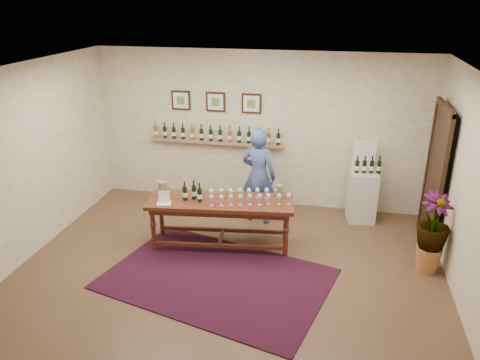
% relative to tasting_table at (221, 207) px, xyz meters
% --- Properties ---
extents(ground, '(6.00, 6.00, 0.00)m').
position_rel_tasting_table_xyz_m(ground, '(0.28, -0.72, -0.66)').
color(ground, brown).
rests_on(ground, ground).
extents(room_shell, '(6.00, 6.00, 6.00)m').
position_rel_tasting_table_xyz_m(room_shell, '(2.40, 1.14, 0.46)').
color(room_shell, white).
rests_on(room_shell, ground).
extents(rug, '(3.37, 2.66, 0.02)m').
position_rel_tasting_table_xyz_m(rug, '(0.16, -0.92, -0.65)').
color(rug, '#4A0D17').
rests_on(rug, ground).
extents(tasting_table, '(2.26, 0.96, 0.78)m').
position_rel_tasting_table_xyz_m(tasting_table, '(0.00, 0.00, 0.00)').
color(tasting_table, '#441711').
rests_on(tasting_table, ground).
extents(table_glasses, '(1.35, 0.64, 0.18)m').
position_rel_tasting_table_xyz_m(table_glasses, '(0.37, 0.02, 0.21)').
color(table_glasses, silver).
rests_on(table_glasses, tasting_table).
extents(table_bottles, '(0.28, 0.17, 0.29)m').
position_rel_tasting_table_xyz_m(table_bottles, '(-0.41, -0.07, 0.26)').
color(table_bottles, black).
rests_on(table_bottles, tasting_table).
extents(pitcher_left, '(0.17, 0.17, 0.24)m').
position_rel_tasting_table_xyz_m(pitcher_left, '(-0.90, -0.04, 0.24)').
color(pitcher_left, olive).
rests_on(pitcher_left, tasting_table).
extents(pitcher_right, '(0.14, 0.14, 0.21)m').
position_rel_tasting_table_xyz_m(pitcher_right, '(0.85, 0.28, 0.22)').
color(pitcher_right, olive).
rests_on(pitcher_right, tasting_table).
extents(menu_card, '(0.23, 0.19, 0.19)m').
position_rel_tasting_table_xyz_m(menu_card, '(-0.79, -0.27, 0.21)').
color(menu_card, white).
rests_on(menu_card, tasting_table).
extents(display_pedestal, '(0.51, 0.51, 0.89)m').
position_rel_tasting_table_xyz_m(display_pedestal, '(2.15, 1.39, -0.22)').
color(display_pedestal, silver).
rests_on(display_pedestal, ground).
extents(pedestal_bottles, '(0.29, 0.12, 0.28)m').
position_rel_tasting_table_xyz_m(pedestal_bottles, '(2.19, 1.34, 0.37)').
color(pedestal_bottles, black).
rests_on(pedestal_bottles, display_pedestal).
extents(info_sign, '(0.38, 0.08, 0.53)m').
position_rel_tasting_table_xyz_m(info_sign, '(2.12, 1.53, 0.49)').
color(info_sign, white).
rests_on(info_sign, display_pedestal).
extents(potted_plant, '(0.73, 0.73, 1.02)m').
position_rel_tasting_table_xyz_m(potted_plant, '(3.03, -0.07, -0.07)').
color(potted_plant, '#AB6739').
rests_on(potted_plant, ground).
extents(person, '(0.67, 0.52, 1.65)m').
position_rel_tasting_table_xyz_m(person, '(0.41, 0.99, 0.17)').
color(person, '#3C538F').
rests_on(person, ground).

